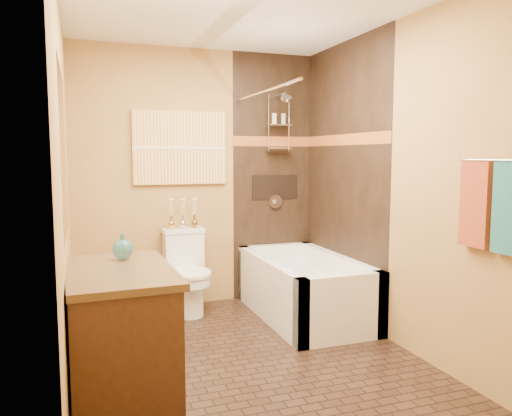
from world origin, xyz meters
name	(u,v)px	position (x,y,z in m)	size (l,w,h in m)	color
floor	(248,359)	(0.00, 0.00, 0.00)	(3.00, 3.00, 0.00)	black
wall_left	(65,192)	(-1.20, 0.00, 1.25)	(0.02, 3.00, 2.50)	#B08844
wall_right	(392,185)	(1.20, 0.00, 1.25)	(0.02, 3.00, 2.50)	#B08844
wall_back	(199,179)	(0.00, 1.50, 1.25)	(2.40, 0.02, 2.50)	#B08844
wall_front	(361,210)	(0.00, -1.50, 1.25)	(2.40, 0.02, 2.50)	#B08844
ceiling	(247,4)	(0.00, 0.00, 2.50)	(3.00, 3.00, 0.00)	silver
alcove_tile_back	(272,177)	(0.78, 1.49, 1.25)	(0.85, 0.01, 2.50)	black
alcove_tile_right	(343,180)	(1.19, 0.75, 1.25)	(0.01, 1.50, 2.50)	black
mosaic_band_back	(273,141)	(0.78, 1.48, 1.62)	(0.85, 0.01, 0.10)	maroon
mosaic_band_right	(343,140)	(1.18, 0.75, 1.62)	(0.01, 1.50, 0.10)	maroon
alcove_niche	(275,187)	(0.80, 1.48, 1.15)	(0.50, 0.01, 0.25)	black
shower_fixtures	(279,137)	(0.80, 1.38, 1.67)	(0.24, 0.33, 1.16)	silver
curtain_rod	(264,92)	(0.40, 0.75, 2.02)	(0.03, 0.03, 1.55)	silver
towel_bar	(493,160)	(1.15, -1.05, 1.45)	(0.02, 0.02, 0.55)	silver
towel_teal	(510,209)	(1.16, -1.18, 1.18)	(0.05, 0.22, 0.52)	#1C5F5E
towel_rust	(476,205)	(1.16, -0.92, 1.18)	(0.05, 0.22, 0.52)	maroon
sunset_painting	(180,148)	(-0.19, 1.48, 1.55)	(0.90, 0.04, 0.70)	gold
vanity_mirror	(63,151)	(-1.19, -0.45, 1.50)	(0.01, 1.00, 0.90)	white
bathtub	(304,293)	(0.80, 0.75, 0.22)	(0.80, 1.50, 0.55)	white
toilet	(187,272)	(-0.19, 1.22, 0.39)	(0.40, 0.59, 0.78)	white
vanity	(120,340)	(-0.92, -0.45, 0.42)	(0.61, 0.97, 0.84)	black
teal_bottle	(123,247)	(-0.87, -0.20, 0.92)	(0.12, 0.12, 0.20)	#267174
bud_vases	(183,213)	(-0.19, 1.39, 0.93)	(0.29, 0.06, 0.28)	gold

